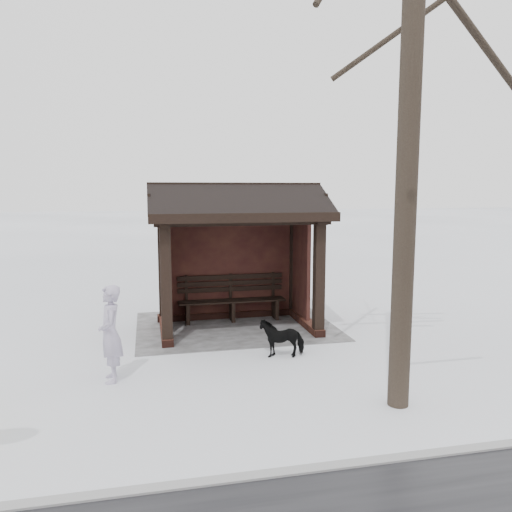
{
  "coord_description": "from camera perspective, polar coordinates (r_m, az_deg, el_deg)",
  "views": [
    {
      "loc": [
        1.82,
        10.18,
        2.96
      ],
      "look_at": [
        -0.24,
        0.8,
        1.67
      ],
      "focal_mm": 35.0,
      "sensor_mm": 36.0,
      "label": 1
    }
  ],
  "objects": [
    {
      "name": "trampled_patch",
      "position": [
        10.94,
        -2.36,
        -7.98
      ],
      "size": [
        4.2,
        3.2,
        0.02
      ],
      "primitive_type": "cube",
      "color": "gray",
      "rests_on": "ground"
    },
    {
      "name": "dog",
      "position": [
        9.03,
        2.97,
        -9.29
      ],
      "size": [
        0.81,
        0.45,
        0.65
      ],
      "primitive_type": "imported",
      "rotation": [
        0.0,
        0.0,
        1.44
      ],
      "color": "black",
      "rests_on": "ground"
    },
    {
      "name": "ground",
      "position": [
        10.76,
        -2.17,
        -8.3
      ],
      "size": [
        120.0,
        120.0,
        0.0
      ],
      "primitive_type": "plane",
      "color": "white",
      "rests_on": "ground"
    },
    {
      "name": "bus_shelter",
      "position": [
        10.53,
        -2.39,
        3.34
      ],
      "size": [
        3.6,
        2.4,
        3.09
      ],
      "color": "#321812",
      "rests_on": "ground"
    },
    {
      "name": "kerb",
      "position": [
        5.82,
        8.29,
        -22.84
      ],
      "size": [
        120.0,
        0.15,
        0.06
      ],
      "primitive_type": "cube",
      "color": "gray",
      "rests_on": "ground"
    },
    {
      "name": "pedestrian",
      "position": [
        8.07,
        -16.31,
        -8.51
      ],
      "size": [
        0.42,
        0.59,
        1.51
      ],
      "primitive_type": "imported",
      "rotation": [
        0.0,
        0.0,
        1.69
      ],
      "color": "#ACA2BE",
      "rests_on": "ground"
    }
  ]
}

